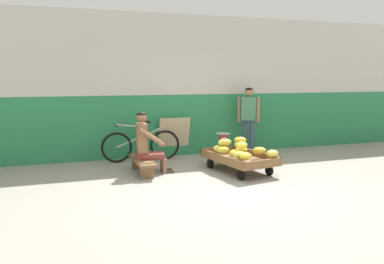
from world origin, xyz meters
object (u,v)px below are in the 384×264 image
plastic_crate (223,153)px  shopping_bag (237,160)px  vendor_seated (147,143)px  low_bench (142,163)px  weighing_scale (223,139)px  customer_adult (248,113)px  sign_board (174,137)px  bicycle_near_left (141,145)px  banana_cart (239,159)px

plastic_crate → shopping_bag: plastic_crate is taller
vendor_seated → low_bench: bearing=175.3°
low_bench → weighing_scale: weighing_scale is taller
customer_adult → sign_board: bearing=166.4°
bicycle_near_left → customer_adult: bearing=-2.3°
banana_cart → shopping_bag: bearing=69.3°
banana_cart → low_bench: size_ratio=1.42×
low_bench → plastic_crate: (1.84, 0.54, -0.05)m
vendor_seated → banana_cart: bearing=-14.8°
shopping_bag → low_bench: bearing=-179.6°
customer_adult → banana_cart: bearing=-122.5°
customer_adult → vendor_seated: bearing=-159.9°
weighing_scale → low_bench: bearing=-163.7°
shopping_bag → bicycle_near_left: bearing=150.2°
bicycle_near_left → banana_cart: bearing=-42.9°
weighing_scale → customer_adult: bearing=26.2°
bicycle_near_left → sign_board: bearing=20.2°
banana_cart → bicycle_near_left: (-1.58, 1.46, 0.11)m
weighing_scale → bicycle_near_left: bicycle_near_left is taller
vendor_seated → plastic_crate: 1.89m
sign_board → customer_adult: (1.64, -0.40, 0.52)m
low_bench → weighing_scale: bearing=16.3°
vendor_seated → sign_board: bearing=55.9°
sign_board → shopping_bag: size_ratio=3.66×
weighing_scale → bicycle_near_left: 1.74m
low_bench → plastic_crate: bearing=16.3°
weighing_scale → customer_adult: (0.77, 0.38, 0.50)m
low_bench → bicycle_near_left: bicycle_near_left is taller
customer_adult → shopping_bag: (-0.70, -0.90, -0.83)m
low_bench → bicycle_near_left: (0.17, 1.02, 0.15)m
vendor_seated → weighing_scale: (1.76, 0.54, -0.11)m
banana_cart → plastic_crate: (0.10, 0.98, -0.09)m
weighing_scale → plastic_crate: bearing=90.0°
weighing_scale → bicycle_near_left: bearing=164.0°
vendor_seated → bicycle_near_left: size_ratio=0.69×
plastic_crate → customer_adult: (0.77, 0.38, 0.80)m
banana_cart → vendor_seated: vendor_seated is taller
bicycle_near_left → vendor_seated: bearing=-94.7°
sign_board → customer_adult: 1.76m
low_bench → weighing_scale: size_ratio=3.69×
customer_adult → shopping_bag: bearing=-127.6°
customer_adult → plastic_crate: bearing=-153.9°
low_bench → shopping_bag: low_bench is taller
shopping_bag → vendor_seated: bearing=-179.3°
sign_board → vendor_seated: bearing=-124.1°
bicycle_near_left → shopping_bag: bicycle_near_left is taller
plastic_crate → banana_cart: bearing=-95.6°
vendor_seated → weighing_scale: 1.84m
shopping_bag → plastic_crate: bearing=98.4°
banana_cart → customer_adult: customer_adult is taller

